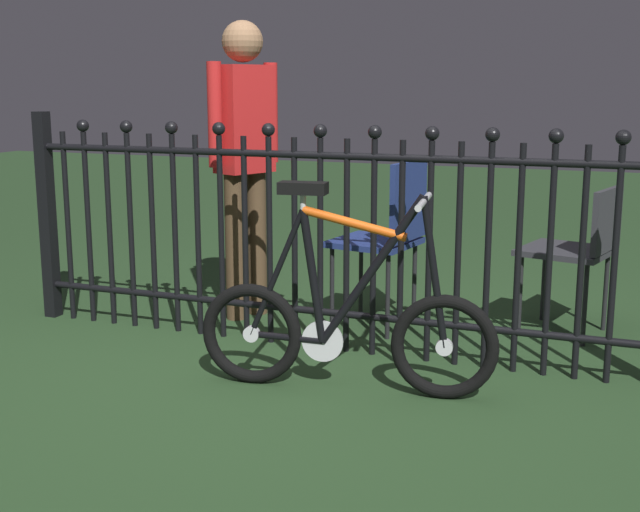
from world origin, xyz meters
TOP-DOWN VIEW (x-y plane):
  - ground_plane at (0.00, 0.00)m, footprint 20.00×20.00m
  - iron_fence at (-0.07, 0.55)m, footprint 3.27×0.07m
  - bicycle at (0.32, 0.05)m, footprint 1.27×0.40m
  - chair_charcoal at (1.17, 1.25)m, footprint 0.51×0.51m
  - chair_navy at (0.23, 0.99)m, footprint 0.47×0.47m
  - person_visitor at (-0.59, 0.96)m, footprint 0.28×0.45m

SIDE VIEW (x-z plane):
  - ground_plane at x=0.00m, z-range 0.00..0.00m
  - bicycle at x=0.32m, z-range -0.15..0.73m
  - chair_charcoal at x=1.17m, z-range 0.09..0.87m
  - chair_navy at x=0.23m, z-range 0.09..0.99m
  - iron_fence at x=-0.07m, z-range 0.01..1.15m
  - person_visitor at x=-0.59m, z-range 0.15..1.77m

